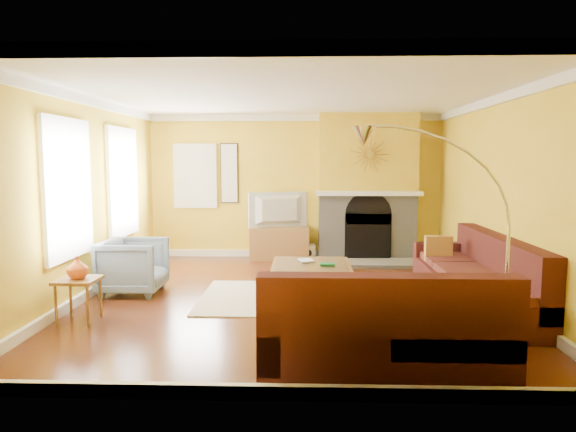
{
  "coord_description": "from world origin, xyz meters",
  "views": [
    {
      "loc": [
        0.18,
        -6.76,
        1.85
      ],
      "look_at": [
        -0.05,
        0.4,
        1.07
      ],
      "focal_mm": 32.0,
      "sensor_mm": 36.0,
      "label": 1
    }
  ],
  "objects_px": {
    "arc_lamp": "(441,251)",
    "armchair": "(133,266)",
    "coffee_table": "(311,278)",
    "side_table": "(79,300)",
    "media_console": "(280,243)",
    "sectional_sofa": "(397,280)"
  },
  "relations": [
    {
      "from": "arc_lamp",
      "to": "coffee_table",
      "type": "bearing_deg",
      "value": 113.06
    },
    {
      "from": "armchair",
      "to": "side_table",
      "type": "relative_size",
      "value": 1.69
    },
    {
      "from": "sectional_sofa",
      "to": "arc_lamp",
      "type": "distance_m",
      "value": 1.63
    },
    {
      "from": "coffee_table",
      "to": "media_console",
      "type": "bearing_deg",
      "value": 102.66
    },
    {
      "from": "sectional_sofa",
      "to": "armchair",
      "type": "xyz_separation_m",
      "value": [
        -3.46,
        1.0,
        -0.07
      ]
    },
    {
      "from": "armchair",
      "to": "side_table",
      "type": "bearing_deg",
      "value": 170.21
    },
    {
      "from": "sectional_sofa",
      "to": "side_table",
      "type": "distance_m",
      "value": 3.69
    },
    {
      "from": "coffee_table",
      "to": "side_table",
      "type": "relative_size",
      "value": 2.17
    },
    {
      "from": "sectional_sofa",
      "to": "coffee_table",
      "type": "height_order",
      "value": "sectional_sofa"
    },
    {
      "from": "armchair",
      "to": "coffee_table",
      "type": "bearing_deg",
      "value": -88.86
    },
    {
      "from": "media_console",
      "to": "arc_lamp",
      "type": "bearing_deg",
      "value": -71.91
    },
    {
      "from": "sectional_sofa",
      "to": "media_console",
      "type": "distance_m",
      "value": 3.86
    },
    {
      "from": "armchair",
      "to": "arc_lamp",
      "type": "xyz_separation_m",
      "value": [
        3.56,
        -2.51,
        0.68
      ]
    },
    {
      "from": "coffee_table",
      "to": "armchair",
      "type": "xyz_separation_m",
      "value": [
        -2.47,
        -0.05,
        0.17
      ]
    },
    {
      "from": "coffee_table",
      "to": "arc_lamp",
      "type": "bearing_deg",
      "value": -66.94
    },
    {
      "from": "sectional_sofa",
      "to": "armchair",
      "type": "relative_size",
      "value": 4.46
    },
    {
      "from": "arc_lamp",
      "to": "sectional_sofa",
      "type": "bearing_deg",
      "value": 93.66
    },
    {
      "from": "side_table",
      "to": "arc_lamp",
      "type": "relative_size",
      "value": 0.23
    },
    {
      "from": "coffee_table",
      "to": "side_table",
      "type": "bearing_deg",
      "value": -154.07
    },
    {
      "from": "media_console",
      "to": "arc_lamp",
      "type": "distance_m",
      "value": 5.35
    },
    {
      "from": "arc_lamp",
      "to": "armchair",
      "type": "bearing_deg",
      "value": 144.85
    },
    {
      "from": "coffee_table",
      "to": "media_console",
      "type": "distance_m",
      "value": 2.54
    }
  ]
}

